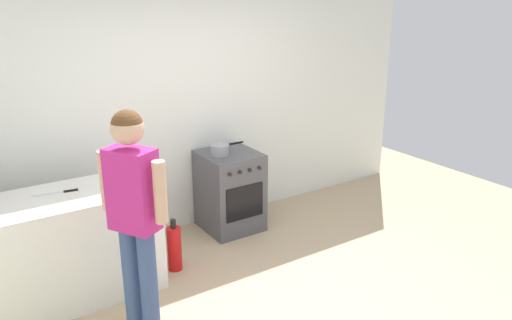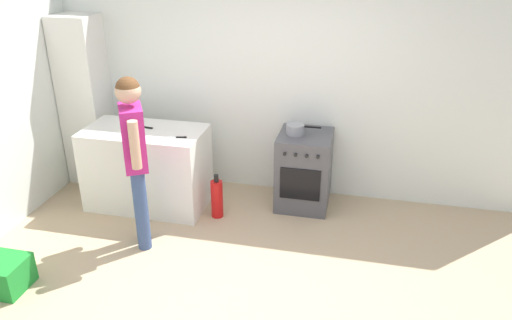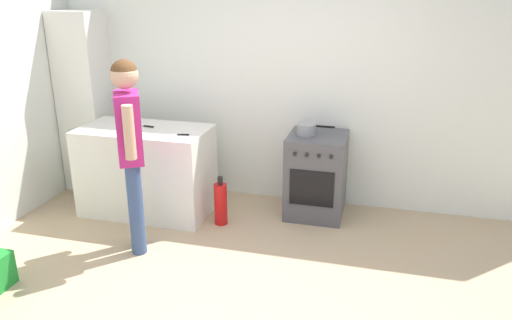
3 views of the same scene
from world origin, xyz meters
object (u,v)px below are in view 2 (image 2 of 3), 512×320
Objects in this scene: oven_left at (304,170)px; larder_cabinet at (85,101)px; person at (134,149)px; fire_extinguisher at (217,198)px; pot at (295,129)px; knife_utility at (176,137)px; knife_bread at (140,127)px.

larder_cabinet is (-2.65, 0.10, 0.57)m from oven_left.
person is 3.40× the size of fire_extinguisher.
larder_cabinet is at bearing 177.50° from pot.
pot is at bearing 40.42° from person.
knife_utility is at bearing -158.04° from oven_left.
person is 1.18m from fire_extinguisher.
knife_bread is (-1.67, -0.30, -0.00)m from pot.
pot is 1.13m from fire_extinguisher.
knife_bread is (-1.78, -0.31, 0.48)m from oven_left.
oven_left reaches higher than fire_extinguisher.
larder_cabinet is (-1.37, 0.62, 0.10)m from knife_utility.
knife_bread is 0.70× the size of fire_extinguisher.
pot reaches higher than fire_extinguisher.
knife_bread is at bearing -24.97° from larder_cabinet.
fire_extinguisher is (-0.87, -0.48, -0.21)m from oven_left.
knife_bread is 0.97m from larder_cabinet.
knife_bread is at bearing 112.53° from person.
knife_bread is at bearing -170.25° from oven_left.
oven_left is 1.86m from knife_bread.
person is at bearing -103.82° from knife_utility.
larder_cabinet is at bearing 155.03° from knife_bread.
knife_utility is at bearing -24.27° from larder_cabinet.
knife_utility is (0.50, -0.21, 0.00)m from knife_bread.
knife_bread is at bearing 156.98° from knife_utility.
oven_left is at bearing 38.39° from person.
knife_bread is at bearing 169.19° from fire_extinguisher.
fire_extinguisher is at bearing -18.05° from larder_cabinet.
knife_utility reaches higher than fire_extinguisher.
fire_extinguisher is (0.41, 0.04, -0.69)m from knife_utility.
oven_left is 1.01m from fire_extinguisher.
knife_utility is 0.80m from fire_extinguisher.
larder_cabinet is (-0.87, 0.41, 0.10)m from knife_bread.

